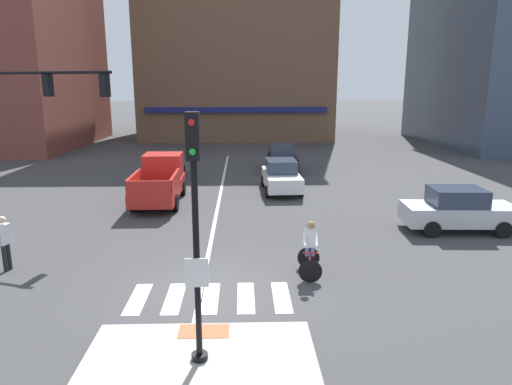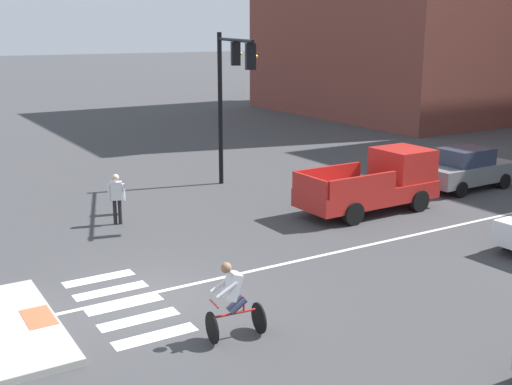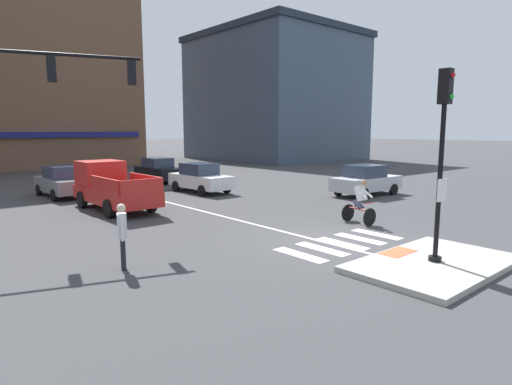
{
  "view_description": "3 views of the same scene",
  "coord_description": "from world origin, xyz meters",
  "px_view_note": "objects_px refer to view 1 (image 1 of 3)",
  "views": [
    {
      "loc": [
        0.86,
        -11.48,
        5.37
      ],
      "look_at": [
        1.31,
        3.71,
        1.82
      ],
      "focal_mm": 32.42,
      "sensor_mm": 36.0,
      "label": 1
    },
    {
      "loc": [
        13.26,
        -4.93,
        6.17
      ],
      "look_at": [
        -0.95,
        3.7,
        1.91
      ],
      "focal_mm": 44.89,
      "sensor_mm": 36.0,
      "label": 2
    },
    {
      "loc": [
        -10.34,
        -8.43,
        3.45
      ],
      "look_at": [
        0.77,
        4.5,
        0.97
      ],
      "focal_mm": 29.99,
      "sensor_mm": 36.0,
      "label": 3
    }
  ],
  "objects_px": {
    "car_silver_cross_right": "(459,210)",
    "cyclist": "(310,247)",
    "pedestrian_at_curb_left": "(4,239)",
    "traffic_light_mast": "(22,114)",
    "car_black_eastbound_distant": "(282,158)",
    "car_white_eastbound_far": "(281,176)",
    "pickup_truck_red_westbound_far": "(160,181)",
    "signal_pole": "(195,218)",
    "car_grey_westbound_distant": "(166,166)"
  },
  "relations": [
    {
      "from": "car_silver_cross_right",
      "to": "cyclist",
      "type": "relative_size",
      "value": 2.48
    },
    {
      "from": "car_silver_cross_right",
      "to": "pickup_truck_red_westbound_far",
      "type": "relative_size",
      "value": 0.81
    },
    {
      "from": "traffic_light_mast",
      "to": "cyclist",
      "type": "height_order",
      "value": "traffic_light_mast"
    },
    {
      "from": "car_white_eastbound_far",
      "to": "pickup_truck_red_westbound_far",
      "type": "relative_size",
      "value": 0.81
    },
    {
      "from": "traffic_light_mast",
      "to": "pedestrian_at_curb_left",
      "type": "distance_m",
      "value": 6.09
    },
    {
      "from": "traffic_light_mast",
      "to": "pedestrian_at_curb_left",
      "type": "xyz_separation_m",
      "value": [
        1.36,
        -4.94,
        -3.3
      ]
    },
    {
      "from": "cyclist",
      "to": "signal_pole",
      "type": "bearing_deg",
      "value": -122.71
    },
    {
      "from": "pickup_truck_red_westbound_far",
      "to": "cyclist",
      "type": "relative_size",
      "value": 3.05
    },
    {
      "from": "pedestrian_at_curb_left",
      "to": "car_silver_cross_right",
      "type": "bearing_deg",
      "value": 12.69
    },
    {
      "from": "traffic_light_mast",
      "to": "pickup_truck_red_westbound_far",
      "type": "distance_m",
      "value": 6.52
    },
    {
      "from": "car_silver_cross_right",
      "to": "pedestrian_at_curb_left",
      "type": "height_order",
      "value": "pedestrian_at_curb_left"
    },
    {
      "from": "car_grey_westbound_distant",
      "to": "car_silver_cross_right",
      "type": "height_order",
      "value": "same"
    },
    {
      "from": "traffic_light_mast",
      "to": "car_grey_westbound_distant",
      "type": "xyz_separation_m",
      "value": [
        3.92,
        8.51,
        -3.47
      ]
    },
    {
      "from": "car_white_eastbound_far",
      "to": "car_black_eastbound_distant",
      "type": "bearing_deg",
      "value": 84.66
    },
    {
      "from": "car_grey_westbound_distant",
      "to": "pedestrian_at_curb_left",
      "type": "bearing_deg",
      "value": -100.79
    },
    {
      "from": "car_grey_westbound_distant",
      "to": "car_silver_cross_right",
      "type": "distance_m",
      "value": 16.05
    },
    {
      "from": "car_black_eastbound_distant",
      "to": "car_grey_westbound_distant",
      "type": "distance_m",
      "value": 7.44
    },
    {
      "from": "traffic_light_mast",
      "to": "cyclist",
      "type": "xyz_separation_m",
      "value": [
        10.24,
        -5.62,
        -3.41
      ]
    },
    {
      "from": "pickup_truck_red_westbound_far",
      "to": "cyclist",
      "type": "xyz_separation_m",
      "value": [
        5.78,
        -9.04,
        -0.11
      ]
    },
    {
      "from": "pickup_truck_red_westbound_far",
      "to": "car_black_eastbound_distant",
      "type": "bearing_deg",
      "value": 50.32
    },
    {
      "from": "car_black_eastbound_distant",
      "to": "cyclist",
      "type": "bearing_deg",
      "value": -92.18
    },
    {
      "from": "car_white_eastbound_far",
      "to": "cyclist",
      "type": "relative_size",
      "value": 2.48
    },
    {
      "from": "car_white_eastbound_far",
      "to": "pedestrian_at_curb_left",
      "type": "relative_size",
      "value": 2.49
    },
    {
      "from": "signal_pole",
      "to": "traffic_light_mast",
      "type": "bearing_deg",
      "value": 127.01
    },
    {
      "from": "car_grey_westbound_distant",
      "to": "car_white_eastbound_far",
      "type": "relative_size",
      "value": 0.99
    },
    {
      "from": "car_black_eastbound_distant",
      "to": "car_white_eastbound_far",
      "type": "bearing_deg",
      "value": -95.34
    },
    {
      "from": "traffic_light_mast",
      "to": "car_grey_westbound_distant",
      "type": "distance_m",
      "value": 10.0
    },
    {
      "from": "car_black_eastbound_distant",
      "to": "car_white_eastbound_far",
      "type": "distance_m",
      "value": 5.96
    },
    {
      "from": "signal_pole",
      "to": "car_black_eastbound_distant",
      "type": "relative_size",
      "value": 1.16
    },
    {
      "from": "pickup_truck_red_westbound_far",
      "to": "cyclist",
      "type": "distance_m",
      "value": 10.73
    },
    {
      "from": "car_silver_cross_right",
      "to": "pickup_truck_red_westbound_far",
      "type": "height_order",
      "value": "pickup_truck_red_westbound_far"
    },
    {
      "from": "traffic_light_mast",
      "to": "car_white_eastbound_far",
      "type": "relative_size",
      "value": 1.45
    },
    {
      "from": "pickup_truck_red_westbound_far",
      "to": "cyclist",
      "type": "height_order",
      "value": "pickup_truck_red_westbound_far"
    },
    {
      "from": "car_silver_cross_right",
      "to": "cyclist",
      "type": "height_order",
      "value": "cyclist"
    },
    {
      "from": "signal_pole",
      "to": "car_black_eastbound_distant",
      "type": "xyz_separation_m",
      "value": [
        3.4,
        21.08,
        -2.21
      ]
    },
    {
      "from": "traffic_light_mast",
      "to": "car_silver_cross_right",
      "type": "bearing_deg",
      "value": -5.37
    },
    {
      "from": "signal_pole",
      "to": "car_grey_westbound_distant",
      "type": "bearing_deg",
      "value": 100.93
    },
    {
      "from": "traffic_light_mast",
      "to": "cyclist",
      "type": "relative_size",
      "value": 3.6
    },
    {
      "from": "car_silver_cross_right",
      "to": "pedestrian_at_curb_left",
      "type": "bearing_deg",
      "value": -167.31
    },
    {
      "from": "car_black_eastbound_distant",
      "to": "car_white_eastbound_far",
      "type": "relative_size",
      "value": 0.99
    },
    {
      "from": "traffic_light_mast",
      "to": "car_silver_cross_right",
      "type": "distance_m",
      "value": 16.86
    },
    {
      "from": "signal_pole",
      "to": "car_silver_cross_right",
      "type": "height_order",
      "value": "signal_pole"
    },
    {
      "from": "car_grey_westbound_distant",
      "to": "pedestrian_at_curb_left",
      "type": "height_order",
      "value": "pedestrian_at_curb_left"
    },
    {
      "from": "pedestrian_at_curb_left",
      "to": "traffic_light_mast",
      "type": "bearing_deg",
      "value": 105.38
    },
    {
      "from": "signal_pole",
      "to": "traffic_light_mast",
      "type": "relative_size",
      "value": 0.79
    },
    {
      "from": "signal_pole",
      "to": "pickup_truck_red_westbound_far",
      "type": "xyz_separation_m",
      "value": [
        -3.01,
        13.34,
        -2.04
      ]
    },
    {
      "from": "car_grey_westbound_distant",
      "to": "pickup_truck_red_westbound_far",
      "type": "xyz_separation_m",
      "value": [
        0.54,
        -5.1,
        0.17
      ]
    },
    {
      "from": "car_silver_cross_right",
      "to": "car_black_eastbound_distant",
      "type": "bearing_deg",
      "value": 113.58
    },
    {
      "from": "car_black_eastbound_distant",
      "to": "pedestrian_at_curb_left",
      "type": "bearing_deg",
      "value": -120.62
    },
    {
      "from": "traffic_light_mast",
      "to": "car_black_eastbound_distant",
      "type": "relative_size",
      "value": 1.47
    }
  ]
}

